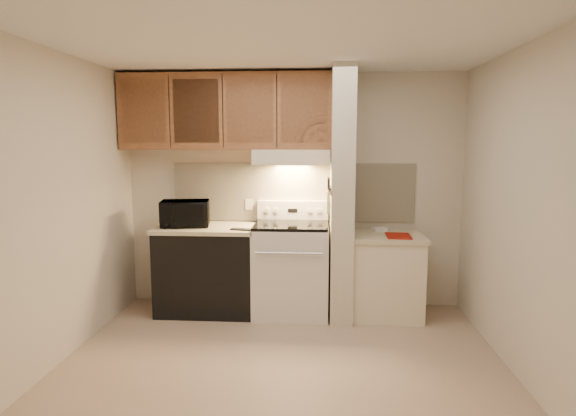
{
  "coord_description": "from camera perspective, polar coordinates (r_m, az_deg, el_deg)",
  "views": [
    {
      "loc": [
        0.29,
        -3.69,
        1.78
      ],
      "look_at": [
        -0.01,
        0.75,
        1.17
      ],
      "focal_mm": 30.0,
      "sensor_mm": 36.0,
      "label": 1
    }
  ],
  "objects": [
    {
      "name": "range_knob_left_inner",
      "position": [
        5.16,
        -1.45,
        -0.28
      ],
      "size": [
        0.05,
        0.02,
        0.05
      ],
      "primitive_type": "cylinder",
      "rotation": [
        1.57,
        0.0,
        0.0
      ],
      "color": "silver",
      "rests_on": "range_backguard"
    },
    {
      "name": "cab_gap_a",
      "position": [
        5.1,
        -13.87,
        11.07
      ],
      "size": [
        0.01,
        0.01,
        0.73
      ],
      "primitive_type": "cube",
      "color": "black",
      "rests_on": "upper_cabinets"
    },
    {
      "name": "oven_window",
      "position": [
        4.71,
        0.14,
        -7.9
      ],
      "size": [
        0.5,
        0.01,
        0.3
      ],
      "primitive_type": "cube",
      "color": "black",
      "rests_on": "range_body"
    },
    {
      "name": "knife_handle_b",
      "position": [
        4.73,
        4.85,
        2.87
      ],
      "size": [
        0.02,
        0.02,
        0.1
      ],
      "primitive_type": "cylinder",
      "color": "black",
      "rests_on": "knife_strip"
    },
    {
      "name": "cab_door_b",
      "position": [
        5.02,
        -10.85,
        11.21
      ],
      "size": [
        0.46,
        0.01,
        0.63
      ],
      "primitive_type": "cube",
      "color": "brown",
      "rests_on": "upper_cabinets"
    },
    {
      "name": "right_countertop",
      "position": [
        4.97,
        11.62,
        -3.31
      ],
      "size": [
        0.74,
        0.64,
        0.04
      ],
      "primitive_type": "cube",
      "color": "beige",
      "rests_on": "right_cab_base"
    },
    {
      "name": "left_countertop",
      "position": [
        5.07,
        -9.6,
        -2.36
      ],
      "size": [
        1.04,
        0.67,
        0.04
      ],
      "primitive_type": "cube",
      "color": "beige",
      "rests_on": "dishwasher_front"
    },
    {
      "name": "wall_left",
      "position": [
        4.27,
        -25.52,
        -0.03
      ],
      "size": [
        0.02,
        3.0,
        2.5
      ],
      "primitive_type": "cube",
      "color": "beige",
      "rests_on": "floor"
    },
    {
      "name": "range_knob_left_outer",
      "position": [
        5.17,
        -2.56,
        -0.27
      ],
      "size": [
        0.05,
        0.02,
        0.05
      ],
      "primitive_type": "cylinder",
      "rotation": [
        1.57,
        0.0,
        0.0
      ],
      "color": "silver",
      "rests_on": "range_backguard"
    },
    {
      "name": "upper_cabinets",
      "position": [
        5.12,
        -7.37,
        11.22
      ],
      "size": [
        2.18,
        0.33,
        0.77
      ],
      "primitive_type": "cube",
      "color": "brown",
      "rests_on": "wall_back"
    },
    {
      "name": "range_knob_right_inner",
      "position": [
        5.13,
        2.55,
        -0.32
      ],
      "size": [
        0.05,
        0.02,
        0.05
      ],
      "primitive_type": "cylinder",
      "rotation": [
        1.57,
        0.0,
        0.0
      ],
      "color": "silver",
      "rests_on": "range_backguard"
    },
    {
      "name": "cab_gap_c",
      "position": [
        4.88,
        -1.33,
        11.45
      ],
      "size": [
        0.01,
        0.01,
        0.73
      ],
      "primitive_type": "cube",
      "color": "black",
      "rests_on": "upper_cabinets"
    },
    {
      "name": "hood_lip",
      "position": [
        4.77,
        0.33,
        5.46
      ],
      "size": [
        0.78,
        0.04,
        0.06
      ],
      "primitive_type": "cube",
      "color": "beige",
      "rests_on": "range_hood"
    },
    {
      "name": "outlet",
      "position": [
        5.26,
        -4.63,
        0.41
      ],
      "size": [
        0.08,
        0.01,
        0.12
      ],
      "primitive_type": "cube",
      "color": "beige",
      "rests_on": "backsplash"
    },
    {
      "name": "backsplash",
      "position": [
        5.21,
        0.61,
        1.86
      ],
      "size": [
        2.6,
        0.02,
        0.63
      ],
      "primitive_type": "cube",
      "color": "white",
      "rests_on": "wall_back"
    },
    {
      "name": "oven_handle",
      "position": [
        4.62,
        0.11,
        -5.4
      ],
      "size": [
        0.65,
        0.02,
        0.02
      ],
      "primitive_type": "cylinder",
      "rotation": [
        0.0,
        1.57,
        0.0
      ],
      "color": "silver",
      "rests_on": "range_body"
    },
    {
      "name": "range_body",
      "position": [
        5.03,
        0.38,
        -7.36
      ],
      "size": [
        0.76,
        0.65,
        0.92
      ],
      "primitive_type": "cube",
      "color": "silver",
      "rests_on": "floor"
    },
    {
      "name": "floor",
      "position": [
        4.1,
        -0.66,
        -17.84
      ],
      "size": [
        3.6,
        3.6,
        0.0
      ],
      "primitive_type": "plane",
      "color": "tan",
      "rests_on": "ground"
    },
    {
      "name": "oven_mitt",
      "position": [
        5.05,
        4.79,
        0.65
      ],
      "size": [
        0.03,
        0.1,
        0.24
      ],
      "primitive_type": "cube",
      "color": "slate",
      "rests_on": "partition_pillar"
    },
    {
      "name": "knife_handle_c",
      "position": [
        4.82,
        4.83,
        2.96
      ],
      "size": [
        0.02,
        0.02,
        0.1
      ],
      "primitive_type": "cylinder",
      "color": "black",
      "rests_on": "knife_strip"
    },
    {
      "name": "ceiling",
      "position": [
        3.77,
        -0.72,
        18.89
      ],
      "size": [
        3.6,
        3.6,
        0.0
      ],
      "primitive_type": "plane",
      "rotation": [
        3.14,
        0.0,
        0.0
      ],
      "color": "white",
      "rests_on": "wall_back"
    },
    {
      "name": "cab_door_a",
      "position": [
        5.18,
        -16.79,
        10.91
      ],
      "size": [
        0.46,
        0.01,
        0.63
      ],
      "primitive_type": "cube",
      "color": "brown",
      "rests_on": "upper_cabinets"
    },
    {
      "name": "knife_blade_a",
      "position": [
        4.67,
        4.84,
        0.95
      ],
      "size": [
        0.01,
        0.03,
        0.16
      ],
      "primitive_type": "cube",
      "color": "silver",
      "rests_on": "knife_strip"
    },
    {
      "name": "red_folder",
      "position": [
        4.89,
        12.95,
        -3.24
      ],
      "size": [
        0.25,
        0.33,
        0.01
      ],
      "primitive_type": "cube",
      "rotation": [
        0.0,
        0.0,
        -0.04
      ],
      "color": "#9B160A",
      "rests_on": "right_countertop"
    },
    {
      "name": "knife_blade_b",
      "position": [
        4.75,
        4.83,
        0.94
      ],
      "size": [
        0.01,
        0.04,
        0.18
      ],
      "primitive_type": "cube",
      "color": "silver",
      "rests_on": "knife_strip"
    },
    {
      "name": "cooktop",
      "position": [
        4.92,
        0.38,
        -2.02
      ],
      "size": [
        0.74,
        0.64,
        0.03
      ],
      "primitive_type": "cube",
      "color": "black",
      "rests_on": "range_body"
    },
    {
      "name": "wall_back",
      "position": [
        5.22,
        0.62,
        2.04
      ],
      "size": [
        3.6,
        2.5,
        0.02
      ],
      "primitive_type": "cube",
      "rotation": [
        1.57,
        0.0,
        0.0
      ],
      "color": "beige",
      "rests_on": "floor"
    },
    {
      "name": "cab_gap_b",
      "position": [
        4.96,
        -7.74,
        11.32
      ],
      "size": [
        0.01,
        0.01,
        0.73
      ],
      "primitive_type": "cube",
      "color": "black",
      "rests_on": "upper_cabinets"
    },
    {
      "name": "cab_door_d",
      "position": [
        4.86,
        1.93,
        11.46
      ],
      "size": [
        0.46,
        0.01,
        0.63
      ],
      "primitive_type": "cube",
      "color": "brown",
      "rests_on": "upper_cabinets"
    },
    {
      "name": "cab_door_c",
      "position": [
        4.91,
        -4.56,
        11.4
      ],
      "size": [
        0.46,
        0.01,
        0.63
      ],
      "primitive_type": "cube",
      "color": "brown",
      "rests_on": "upper_cabinets"
    },
    {
      "name": "knife_handle_e",
      "position": [
        4.97,
        4.8,
        3.1
      ],
      "size": [
        0.02,
        0.02,
        0.1
      ],
      "primitive_type": "cylinder",
      "color": "black",
      "rests_on": "knife_strip"
    },
    {
      "name": "range_display",
      "position": [
        5.14,
        0.55,
        -0.29
      ],
      "size": [
        0.1,
        0.01,
        0.04
      ],
      "primitive_type": "cube",
      "color": "black",
      "rests_on": "range_backguard"
    },
    {
      "name": "spoon_rest",
      "position": [
        4.79,
        -5.5,
        -2.53
      ],
      "size": [
        0.23,
        0.12,
        0.02
      ],
      "primitive_type": "cube",
      "rotation": [
        0.0,
        0.0,
        -0.23
      ],
      "color": "black",
      "rests_on": "left_countertop"
    },
    {
      "name": "knife_handle_a",
      "position": [
        4.66,
        4.86,
        2.79
      ],
      "size": [
        0.02,
        0.02,
        0.1
      ],
      "primitive_type": "cylinder",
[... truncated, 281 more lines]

